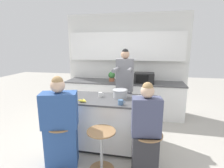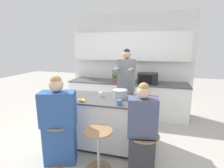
{
  "view_description": "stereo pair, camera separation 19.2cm",
  "coord_description": "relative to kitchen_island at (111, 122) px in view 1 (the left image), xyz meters",
  "views": [
    {
      "loc": [
        0.62,
        -2.92,
        1.84
      ],
      "look_at": [
        0.0,
        0.08,
        1.17
      ],
      "focal_mm": 28.0,
      "sensor_mm": 36.0,
      "label": 1
    },
    {
      "loc": [
        0.81,
        -2.88,
        1.84
      ],
      "look_at": [
        0.0,
        0.08,
        1.17
      ],
      "focal_mm": 28.0,
      "sensor_mm": 36.0,
      "label": 2
    }
  ],
  "objects": [
    {
      "name": "kitchen_island",
      "position": [
        0.0,
        0.0,
        0.0
      ],
      "size": [
        1.64,
        0.8,
        0.92
      ],
      "color": "black",
      "rests_on": "ground_plane"
    },
    {
      "name": "cooking_pot",
      "position": [
        0.15,
        0.1,
        0.53
      ],
      "size": [
        0.36,
        0.27,
        0.15
      ],
      "color": "#B7BABC",
      "rests_on": "kitchen_island"
    },
    {
      "name": "microwave",
      "position": [
        0.54,
        1.57,
        0.57
      ],
      "size": [
        0.5,
        0.35,
        0.27
      ],
      "color": "black",
      "rests_on": "back_counter"
    },
    {
      "name": "person_seated_near",
      "position": [
        0.63,
        -0.68,
        0.17
      ],
      "size": [
        0.41,
        0.31,
        1.38
      ],
      "rotation": [
        0.0,
        0.0,
        0.14
      ],
      "color": "#333338",
      "rests_on": "ground_plane"
    },
    {
      "name": "coffee_cup_near",
      "position": [
        -0.22,
        0.07,
        0.5
      ],
      "size": [
        0.1,
        0.07,
        0.08
      ],
      "color": "white",
      "rests_on": "kitchen_island"
    },
    {
      "name": "coffee_cup_far",
      "position": [
        0.22,
        -0.29,
        0.49
      ],
      "size": [
        0.12,
        0.09,
        0.08
      ],
      "color": "#4C7099",
      "rests_on": "kitchen_island"
    },
    {
      "name": "person_cooking",
      "position": [
        0.16,
        0.6,
        0.43
      ],
      "size": [
        0.36,
        0.6,
        1.78
      ],
      "rotation": [
        0.0,
        0.0,
        -0.04
      ],
      "color": "#383842",
      "rests_on": "ground_plane"
    },
    {
      "name": "fruit_bowl",
      "position": [
        0.51,
        -0.04,
        0.49
      ],
      "size": [
        0.22,
        0.22,
        0.08
      ],
      "color": "#B7BABC",
      "rests_on": "kitchen_island"
    },
    {
      "name": "back_counter",
      "position": [
        0.0,
        1.62,
        -0.01
      ],
      "size": [
        3.13,
        0.7,
        0.9
      ],
      "color": "white",
      "rests_on": "ground_plane"
    },
    {
      "name": "banana_bunch",
      "position": [
        -0.43,
        -0.29,
        0.48
      ],
      "size": [
        0.17,
        0.12,
        0.05
      ],
      "color": "yellow",
      "rests_on": "kitchen_island"
    },
    {
      "name": "ground_plane",
      "position": [
        0.0,
        0.0,
        -0.46
      ],
      "size": [
        16.0,
        16.0,
        0.0
      ],
      "primitive_type": "plane",
      "color": "#B2ADA3"
    },
    {
      "name": "bar_stool_rightmost",
      "position": [
        0.66,
        -0.65,
        -0.08
      ],
      "size": [
        0.42,
        0.42,
        0.65
      ],
      "color": "#997047",
      "rests_on": "ground_plane"
    },
    {
      "name": "bar_stool_leftmost",
      "position": [
        -0.66,
        -0.66,
        -0.08
      ],
      "size": [
        0.42,
        0.42,
        0.65
      ],
      "color": "#997047",
      "rests_on": "ground_plane"
    },
    {
      "name": "person_wrapped_blanket",
      "position": [
        -0.64,
        -0.68,
        0.2
      ],
      "size": [
        0.58,
        0.43,
        1.42
      ],
      "rotation": [
        0.0,
        0.0,
        0.3
      ],
      "color": "#2D5193",
      "rests_on": "ground_plane"
    },
    {
      "name": "wall_back",
      "position": [
        0.0,
        1.96,
        1.08
      ],
      "size": [
        3.37,
        0.22,
        2.7
      ],
      "color": "silver",
      "rests_on": "ground_plane"
    },
    {
      "name": "potted_plant",
      "position": [
        -0.33,
        1.62,
        0.57
      ],
      "size": [
        0.18,
        0.18,
        0.26
      ],
      "color": "#A86042",
      "rests_on": "back_counter"
    },
    {
      "name": "bar_stool_center",
      "position": [
        0.0,
        -0.69,
        -0.08
      ],
      "size": [
        0.42,
        0.42,
        0.65
      ],
      "color": "#997047",
      "rests_on": "ground_plane"
    }
  ]
}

